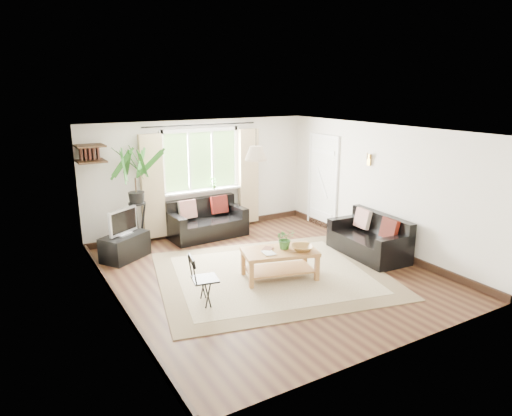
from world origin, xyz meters
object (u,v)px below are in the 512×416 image
coffee_table (279,264)px  folding_chair (205,280)px  sofa_back (207,220)px  sofa_right (368,237)px  tv_stand (125,247)px  palm_stand (137,199)px

coffee_table → folding_chair: 1.46m
coffee_table → sofa_back: bearing=92.8°
sofa_right → tv_stand: bearing=-114.5°
coffee_table → palm_stand: (-1.57, 2.58, 0.75)m
tv_stand → palm_stand: (0.39, 0.41, 0.76)m
coffee_table → tv_stand: coffee_table is taller
sofa_back → sofa_right: 3.30m
sofa_back → tv_stand: size_ratio=1.84×
tv_stand → folding_chair: size_ratio=1.14×
tv_stand → folding_chair: (0.53, -2.41, 0.15)m
tv_stand → palm_stand: palm_stand is taller
sofa_right → palm_stand: bearing=-121.7°
palm_stand → tv_stand: bearing=-133.2°
coffee_table → tv_stand: bearing=132.1°
tv_stand → coffee_table: bearing=-80.2°
sofa_back → sofa_right: sofa_back is taller
coffee_table → tv_stand: 2.92m
coffee_table → palm_stand: 3.11m
sofa_right → tv_stand: size_ratio=1.81×
tv_stand → sofa_back: bearing=-19.9°
sofa_right → palm_stand: 4.42m
tv_stand → folding_chair: 2.47m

